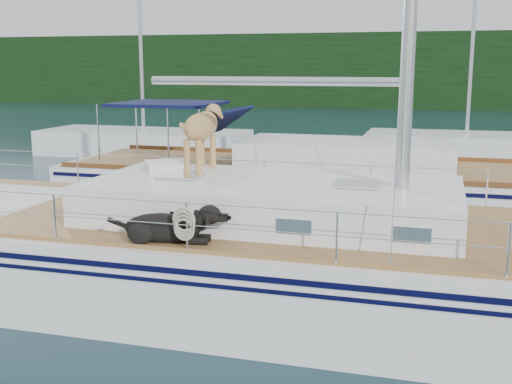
% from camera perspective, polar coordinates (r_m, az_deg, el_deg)
% --- Properties ---
extents(ground, '(120.00, 120.00, 0.00)m').
position_cam_1_polar(ground, '(9.79, -3.18, -9.28)').
color(ground, black).
rests_on(ground, ground).
extents(tree_line, '(90.00, 3.00, 6.00)m').
position_cam_1_polar(tree_line, '(53.74, 13.00, 10.46)').
color(tree_line, black).
rests_on(tree_line, ground).
extents(shore_bank, '(92.00, 1.00, 1.20)m').
position_cam_1_polar(shore_bank, '(55.01, 12.96, 7.97)').
color(shore_bank, '#595147').
rests_on(shore_bank, ground).
extents(main_sailboat, '(12.00, 3.80, 14.01)m').
position_cam_1_polar(main_sailboat, '(9.55, -2.74, -5.50)').
color(main_sailboat, white).
rests_on(main_sailboat, ground).
extents(neighbor_sailboat, '(11.00, 3.50, 13.30)m').
position_cam_1_polar(neighbor_sailboat, '(15.20, 3.94, 0.56)').
color(neighbor_sailboat, white).
rests_on(neighbor_sailboat, ground).
extents(bg_boat_west, '(8.00, 3.00, 11.65)m').
position_cam_1_polar(bg_boat_west, '(25.38, -9.92, 4.29)').
color(bg_boat_west, white).
rests_on(bg_boat_west, ground).
extents(bg_boat_center, '(7.20, 3.00, 11.65)m').
position_cam_1_polar(bg_boat_center, '(24.85, 18.15, 3.77)').
color(bg_boat_center, white).
rests_on(bg_boat_center, ground).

